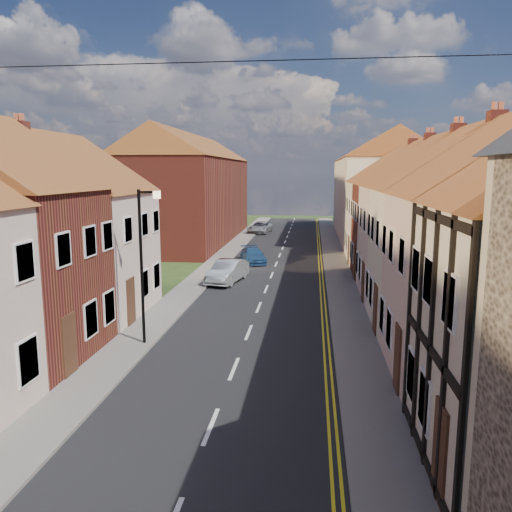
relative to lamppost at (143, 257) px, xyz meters
name	(u,v)px	position (x,y,z in m)	size (l,w,h in m)	color
road	(266,289)	(3.81, 10.00, -3.53)	(7.00, 90.00, 0.02)	black
pavement_left	(192,286)	(-0.59, 10.00, -3.48)	(1.80, 90.00, 0.12)	slate
pavement_right	(342,290)	(8.21, 10.00, -3.48)	(1.80, 90.00, 0.12)	slate
cottage_r_cream_mid	(472,227)	(13.11, 3.50, 0.94)	(8.30, 5.20, 9.00)	beige
cottage_r_pink	(440,216)	(13.11, 8.90, 0.94)	(8.30, 6.00, 9.00)	beige
cottage_r_white_far	(419,208)	(13.11, 14.30, 0.94)	(8.30, 5.20, 9.00)	maroon
cottage_r_cream_far	(404,203)	(13.11, 19.70, 0.94)	(8.30, 6.00, 9.00)	beige
cottage_l_pink	(57,224)	(-5.49, 3.85, 0.83)	(8.30, 6.30, 8.80)	beige
block_right_far	(378,186)	(13.11, 35.00, 1.76)	(8.30, 24.20, 10.50)	beige
block_left_far	(191,187)	(-5.49, 30.00, 1.76)	(8.30, 24.20, 10.50)	maroon
lamppost	(143,257)	(0.00, 0.00, 0.00)	(0.88, 0.15, 6.00)	black
car_mid	(228,271)	(1.27, 11.62, -2.84)	(1.47, 4.22, 1.39)	#929598
car_far	(253,255)	(2.03, 18.53, -2.98)	(1.56, 3.83, 1.11)	navy
car_distant	(260,227)	(0.61, 36.96, -2.90)	(2.12, 4.60, 1.28)	#A1A4A8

